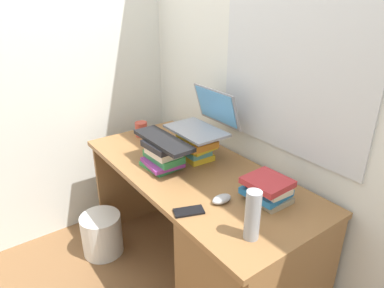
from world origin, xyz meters
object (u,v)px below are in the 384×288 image
at_px(laptop, 205,120).
at_px(mug, 142,129).
at_px(cell_phone, 189,211).
at_px(book_stack_keyboard_riser, 163,155).
at_px(keyboard, 163,140).
at_px(desk, 234,258).
at_px(book_stack_side, 267,189).
at_px(wastebasket, 102,234).
at_px(computer_mouse, 222,199).
at_px(book_stack_tall, 196,145).
at_px(water_bottle, 253,215).

height_order(laptop, mug, laptop).
height_order(mug, cell_phone, mug).
xyz_separation_m(book_stack_keyboard_riser, keyboard, (0.00, 0.01, 0.09)).
height_order(desk, book_stack_side, book_stack_side).
height_order(laptop, wastebasket, laptop).
xyz_separation_m(computer_mouse, wastebasket, (-0.85, -0.31, -0.61)).
bearing_deg(computer_mouse, book_stack_keyboard_riser, -175.49).
bearing_deg(laptop, mug, -163.01).
xyz_separation_m(desk, book_stack_keyboard_riser, (-0.52, -0.10, 0.41)).
xyz_separation_m(desk, book_stack_tall, (-0.49, 0.12, 0.42)).
bearing_deg(book_stack_side, computer_mouse, -118.94).
height_order(book_stack_keyboard_riser, computer_mouse, book_stack_keyboard_riser).
relative_size(laptop, cell_phone, 2.61).
relative_size(desk, wastebasket, 5.20).
relative_size(book_stack_tall, computer_mouse, 2.16).
distance_m(desk, book_stack_keyboard_riser, 0.66).
distance_m(desk, cell_phone, 0.42).
bearing_deg(computer_mouse, book_stack_tall, 158.25).
bearing_deg(mug, water_bottle, -7.43).
relative_size(book_stack_keyboard_riser, laptop, 0.66).
bearing_deg(water_bottle, cell_phone, -160.27).
distance_m(water_bottle, cell_phone, 0.32).
xyz_separation_m(book_stack_keyboard_riser, laptop, (0.02, 0.28, 0.15)).
height_order(desk, book_stack_keyboard_riser, book_stack_keyboard_riser).
xyz_separation_m(desk, keyboard, (-0.52, -0.09, 0.50)).
distance_m(keyboard, mug, 0.51).
bearing_deg(laptop, book_stack_side, -5.40).
bearing_deg(laptop, keyboard, -94.41).
distance_m(desk, wastebasket, 1.00).
bearing_deg(book_stack_tall, mug, -169.92).
xyz_separation_m(laptop, keyboard, (-0.02, -0.27, -0.06)).
distance_m(laptop, wastebasket, 1.06).
height_order(book_stack_keyboard_riser, cell_phone, book_stack_keyboard_riser).
xyz_separation_m(book_stack_side, keyboard, (-0.57, -0.22, 0.11)).
xyz_separation_m(laptop, wastebasket, (-0.40, -0.55, -0.82)).
bearing_deg(desk, keyboard, -170.15).
xyz_separation_m(keyboard, water_bottle, (0.73, -0.04, -0.06)).
xyz_separation_m(keyboard, wastebasket, (-0.38, -0.28, -0.75)).
distance_m(book_stack_keyboard_riser, wastebasket, 0.81).
relative_size(keyboard, computer_mouse, 4.04).
relative_size(book_stack_keyboard_riser, wastebasket, 0.82).
relative_size(desk, book_stack_tall, 6.62).
xyz_separation_m(computer_mouse, cell_phone, (-0.03, -0.17, -0.01)).
relative_size(cell_phone, wastebasket, 0.47).
bearing_deg(cell_phone, wastebasket, -149.37).
relative_size(keyboard, mug, 3.47).
height_order(water_bottle, wastebasket, water_bottle).
distance_m(laptop, computer_mouse, 0.55).
bearing_deg(book_stack_tall, wastebasket, -129.47).
bearing_deg(laptop, wastebasket, -126.02).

